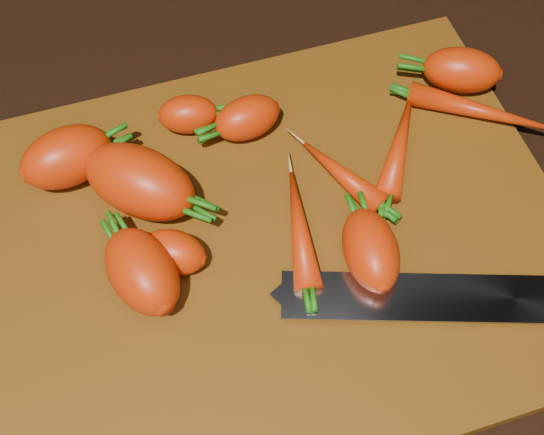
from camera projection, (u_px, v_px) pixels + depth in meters
name	position (u px, v px, depth m)	size (l,w,h in m)	color
ground	(275.00, 248.00, 0.66)	(2.00, 2.00, 0.01)	black
cutting_board	(276.00, 242.00, 0.65)	(0.50, 0.40, 0.01)	#6E3C0A
carrot_0	(67.00, 157.00, 0.66)	(0.08, 0.05, 0.05)	red
carrot_1	(173.00, 252.00, 0.61)	(0.05, 0.04, 0.04)	red
carrot_2	(139.00, 182.00, 0.64)	(0.10, 0.06, 0.06)	red
carrot_3	(371.00, 250.00, 0.61)	(0.08, 0.04, 0.04)	red
carrot_4	(247.00, 118.00, 0.69)	(0.06, 0.04, 0.04)	red
carrot_5	(188.00, 114.00, 0.69)	(0.05, 0.04, 0.04)	red
carrot_6	(462.00, 70.00, 0.71)	(0.07, 0.04, 0.04)	red
carrot_7	(399.00, 145.00, 0.68)	(0.11, 0.02, 0.02)	red
carrot_8	(479.00, 111.00, 0.70)	(0.13, 0.02, 0.02)	red
carrot_9	(342.00, 174.00, 0.66)	(0.09, 0.02, 0.02)	red
carrot_10	(300.00, 228.00, 0.63)	(0.11, 0.02, 0.02)	red
carrot_11	(142.00, 271.00, 0.60)	(0.08, 0.05, 0.05)	red
knife	(456.00, 298.00, 0.60)	(0.37, 0.15, 0.02)	gray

